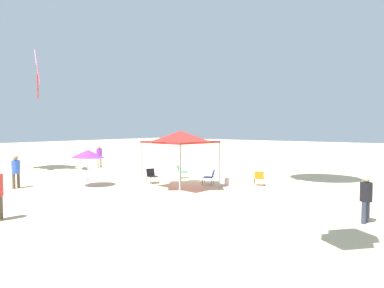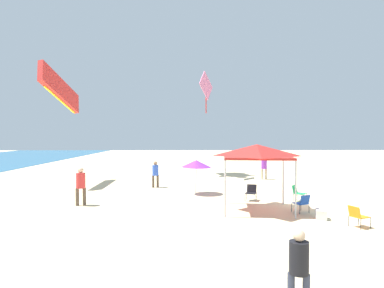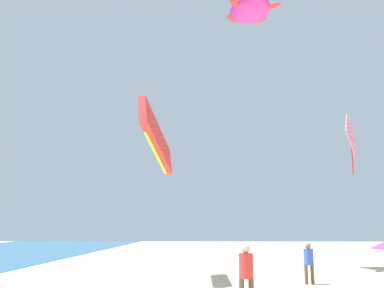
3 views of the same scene
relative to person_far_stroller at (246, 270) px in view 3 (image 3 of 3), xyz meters
name	(u,v)px [view 3 (image 3 of 3)]	position (x,y,z in m)	size (l,w,h in m)	color
person_far_stroller	(246,270)	(0.00, 0.00, 0.00)	(0.44, 0.46, 1.86)	brown
person_kite_handler	(309,260)	(5.62, -3.12, -0.08)	(0.41, 0.44, 1.72)	brown
kite_parafoil_red	(156,139)	(7.29, 3.65, 5.51)	(5.26, 1.28, 3.17)	red
kite_diamond_pink	(351,137)	(10.20, -6.72, 6.13)	(2.07, 1.20, 3.36)	pink
kite_turtle_magenta	(250,9)	(13.32, -1.73, 15.37)	(4.14, 3.70, 1.32)	#E02D9E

